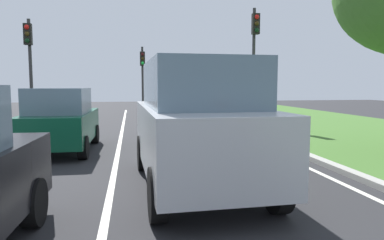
% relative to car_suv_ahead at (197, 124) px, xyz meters
% --- Properties ---
extents(ground_plane, '(60.00, 60.00, 0.00)m').
position_rel_car_suv_ahead_xyz_m(ground_plane, '(-0.84, 4.79, -1.17)').
color(ground_plane, '#262628').
extents(lane_line_center, '(0.12, 32.00, 0.01)m').
position_rel_car_suv_ahead_xyz_m(lane_line_center, '(-1.54, 4.79, -1.16)').
color(lane_line_center, silver).
rests_on(lane_line_center, ground).
extents(lane_line_right_edge, '(0.12, 32.00, 0.01)m').
position_rel_car_suv_ahead_xyz_m(lane_line_right_edge, '(2.76, 4.79, -1.16)').
color(lane_line_right_edge, silver).
rests_on(lane_line_right_edge, ground).
extents(curb_right, '(0.24, 48.00, 0.12)m').
position_rel_car_suv_ahead_xyz_m(curb_right, '(3.26, 4.79, -1.11)').
color(curb_right, '#9E9B93').
rests_on(curb_right, ground).
extents(car_suv_ahead, '(2.08, 4.55, 2.28)m').
position_rel_car_suv_ahead_xyz_m(car_suv_ahead, '(0.00, 0.00, 0.00)').
color(car_suv_ahead, '#B7BABF').
rests_on(car_suv_ahead, ground).
extents(car_hatchback_far, '(1.78, 3.73, 1.78)m').
position_rel_car_suv_ahead_xyz_m(car_hatchback_far, '(-3.09, 4.12, -0.28)').
color(car_hatchback_far, '#0C472D').
rests_on(car_hatchback_far, ground).
extents(traffic_light_near_right, '(0.32, 0.50, 5.28)m').
position_rel_car_suv_ahead_xyz_m(traffic_light_near_right, '(4.33, 9.14, 2.38)').
color(traffic_light_near_right, '#2D2D2D').
rests_on(traffic_light_near_right, ground).
extents(traffic_light_overhead_left, '(0.32, 0.50, 4.71)m').
position_rel_car_suv_ahead_xyz_m(traffic_light_overhead_left, '(-5.45, 10.26, 2.03)').
color(traffic_light_overhead_left, '#2D2D2D').
rests_on(traffic_light_overhead_left, ground).
extents(traffic_light_far_median, '(0.32, 0.50, 4.34)m').
position_rel_car_suv_ahead_xyz_m(traffic_light_far_median, '(-0.38, 17.19, 1.73)').
color(traffic_light_far_median, '#2D2D2D').
rests_on(traffic_light_far_median, ground).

